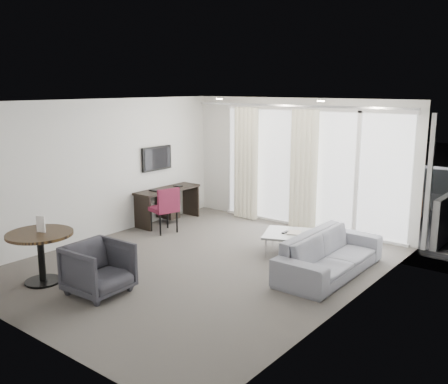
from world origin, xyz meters
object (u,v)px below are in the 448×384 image
Objects in this scene: round_table at (41,258)px; sofa at (330,254)px; desk at (168,205)px; rattan_chair_a at (371,200)px; desk_chair at (164,209)px; coffee_table at (289,243)px; tub_armchair at (99,269)px; rattan_chair_b at (403,208)px.

round_table reaches higher than sofa.
desk is 4.34m from rattan_chair_a.
coffee_table is at bearing 24.59° from desk_chair.
desk_chair is at bearing 89.63° from sofa.
desk_chair is 3.04m from tub_armchair.
desk is at bearing 81.59° from sofa.
desk_chair is at bearing 98.54° from round_table.
rattan_chair_b reaches higher than tub_armchair.
tub_armchair reaches higher than sofa.
sofa is at bearing -57.38° from rattan_chair_a.
rattan_chair_b is at bearing -0.54° from sofa.
sofa is at bearing -41.93° from tub_armchair.
coffee_table is at bearing -74.28° from rattan_chair_a.
tub_armchair is 0.97× the size of coffee_table.
tub_armchair is (1.88, -3.26, -0.00)m from desk.
round_table is 1.10× the size of rattan_chair_b.
round_table reaches higher than coffee_table.
desk_chair is at bearing 25.13° from tub_armchair.
tub_armchair is at bearing -110.88° from coffee_table.
rattan_chair_a reaches higher than round_table.
round_table is (0.90, -3.53, 0.02)m from desk.
rattan_chair_b reaches higher than coffee_table.
sofa is at bearing -23.43° from coffee_table.
desk_chair is 1.15× the size of tub_armchair.
tub_armchair is at bearing -60.07° from desk.
desk is 3.64m from round_table.
rattan_chair_b reaches higher than sofa.
sofa is (3.59, -0.02, -0.14)m from desk_chair.
sofa is at bearing 42.91° from round_table.
round_table is 4.00m from coffee_table.
desk is 4.09m from sofa.
rattan_chair_a reaches higher than rattan_chair_b.
round_table is at bearing -65.71° from desk_chair.
tub_armchair is (1.42, -2.69, -0.09)m from desk_chair.
desk_chair is 1.12× the size of coffee_table.
desk is 1.69× the size of desk_chair.
desk_chair is at bearing -109.66° from rattan_chair_a.
sofa is (4.05, -0.60, -0.05)m from desk.
round_table is 0.44× the size of sofa.
sofa is at bearing -91.03° from rattan_chair_b.
round_table is (0.44, -2.95, -0.08)m from desk_chair.
tub_armchair is at bearing -82.87° from rattan_chair_a.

